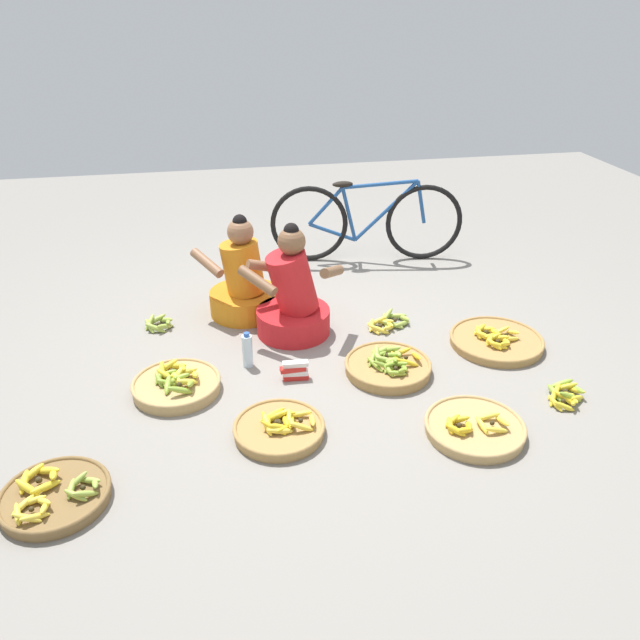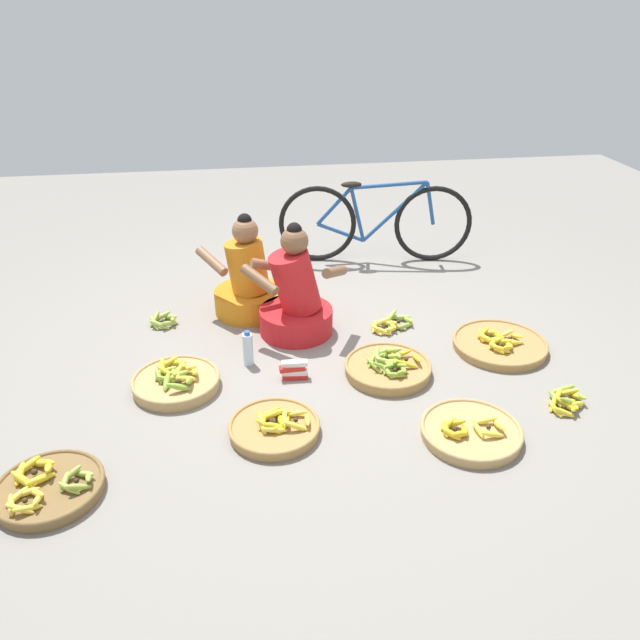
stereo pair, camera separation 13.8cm
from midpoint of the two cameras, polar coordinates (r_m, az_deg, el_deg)
The scene contains 15 objects.
ground_plane at distance 4.22m, azimuth 0.54°, elevation -2.94°, with size 10.00×10.00×0.00m, color gray.
vendor_woman_front at distance 4.34m, azimuth -1.33°, elevation 1.95°, with size 0.76×0.52×0.82m.
vendor_woman_behind at distance 4.66m, azimuth -5.77°, elevation 3.46°, with size 0.70×0.52×0.78m.
bicycle_leaning at distance 5.57m, azimuth 5.77°, elevation 8.89°, with size 1.69×0.30×0.73m.
banana_basket_mid_left at distance 3.48m, azimuth -3.03°, elevation -9.76°, with size 0.51×0.51×0.13m.
banana_basket_front_center at distance 4.43m, azimuth 16.99°, elevation -2.11°, with size 0.64×0.64×0.12m.
banana_basket_mid_right at distance 3.57m, azimuth 14.75°, elevation -9.84°, with size 0.56×0.56×0.12m.
banana_basket_near_bicycle at distance 3.92m, azimuth -12.07°, elevation -5.49°, with size 0.54×0.54×0.15m.
banana_basket_front_left at distance 3.36m, azimuth -22.51°, elevation -14.01°, with size 0.52×0.52×0.14m.
banana_basket_front_right at distance 4.00m, azimuth 7.25°, elevation -4.32°, with size 0.56×0.56×0.15m.
loose_bananas_back_center at distance 4.67m, azimuth -13.35°, elevation -0.05°, with size 0.23×0.23×0.10m.
loose_bananas_near_vendor at distance 4.54m, azimuth 7.41°, elevation -0.35°, with size 0.35×0.30×0.10m.
loose_bananas_back_right at distance 4.00m, azimuth 22.57°, elevation -6.83°, with size 0.27×0.28×0.10m.
water_bottle at distance 4.05m, azimuth -5.65°, elevation -2.66°, with size 0.07×0.07×0.24m.
packet_carton_stack at distance 3.92m, azimuth -1.38°, elevation -4.62°, with size 0.18×0.07×0.12m.
Camera 2 is at (-0.51, -3.58, 2.18)m, focal length 34.92 mm.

